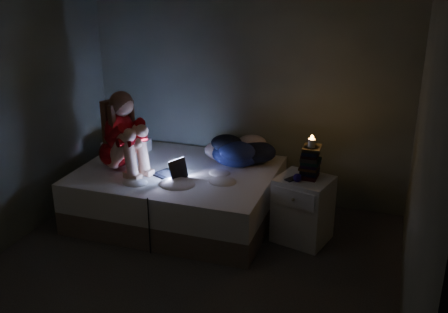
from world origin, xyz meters
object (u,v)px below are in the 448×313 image
at_px(bed, 178,194).
at_px(laptop, 169,166).
at_px(candle, 312,145).
at_px(woman, 114,130).
at_px(nightstand, 303,209).
at_px(phone, 294,180).

height_order(bed, laptop, laptop).
xyz_separation_m(bed, candle, (1.38, 0.00, 0.71)).
relative_size(woman, candle, 10.69).
distance_m(bed, nightstand, 1.35).
height_order(woman, candle, woman).
height_order(bed, woman, woman).
xyz_separation_m(candle, phone, (-0.13, -0.14, -0.32)).
relative_size(woman, laptop, 2.71).
bearing_deg(bed, phone, -6.31).
bearing_deg(candle, nightstand, -127.53).
bearing_deg(laptop, bed, 113.05).
relative_size(nightstand, phone, 4.68).
bearing_deg(nightstand, woman, -161.45).
bearing_deg(laptop, candle, 31.43).
height_order(woman, laptop, woman).
bearing_deg(woman, phone, 21.10).
bearing_deg(nightstand, bed, -167.35).
height_order(nightstand, phone, phone).
bearing_deg(laptop, nightstand, 29.62).
bearing_deg(phone, bed, -170.66).
bearing_deg(nightstand, laptop, -159.37).
xyz_separation_m(laptop, phone, (1.26, 0.05, -0.00)).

